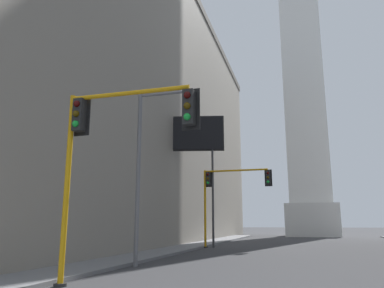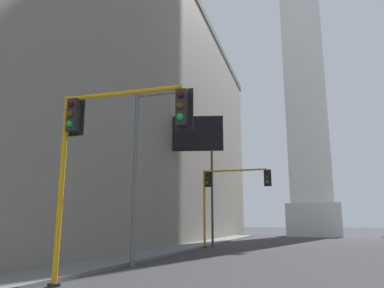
% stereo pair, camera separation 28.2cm
% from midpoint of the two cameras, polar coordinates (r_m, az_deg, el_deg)
% --- Properties ---
extents(sidewalk_left, '(5.00, 70.95, 0.15)m').
position_cam_midpoint_polar(sidewalk_left, '(25.91, -7.43, -15.94)').
color(sidewalk_left, slate).
rests_on(sidewalk_left, ground_plane).
extents(building_left, '(25.97, 59.71, 27.57)m').
position_cam_midpoint_polar(building_left, '(45.94, -14.76, 3.40)').
color(building_left, gray).
rests_on(building_left, ground_plane).
extents(obelisk, '(7.70, 7.70, 61.46)m').
position_cam_midpoint_polar(obelisk, '(66.74, 16.14, 12.94)').
color(obelisk, silver).
rests_on(obelisk, ground_plane).
extents(traffic_light_mid_left, '(5.62, 0.50, 6.19)m').
position_cam_midpoint_polar(traffic_light_mid_left, '(30.46, 5.05, -6.60)').
color(traffic_light_mid_left, orange).
rests_on(traffic_light_mid_left, ground_plane).
extents(traffic_light_near_left, '(4.59, 0.50, 6.11)m').
position_cam_midpoint_polar(traffic_light_near_left, '(12.26, -13.07, 1.27)').
color(traffic_light_near_left, orange).
rests_on(traffic_light_near_left, ground_plane).
extents(street_lamp, '(2.96, 0.36, 8.17)m').
position_cam_midpoint_polar(street_lamp, '(17.79, -7.22, -1.77)').
color(street_lamp, slate).
rests_on(street_lamp, ground_plane).
extents(billboard_sign, '(5.95, 1.54, 10.90)m').
position_cam_midpoint_polar(billboard_sign, '(31.71, -0.85, 0.86)').
color(billboard_sign, '#3F3F42').
rests_on(billboard_sign, ground_plane).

